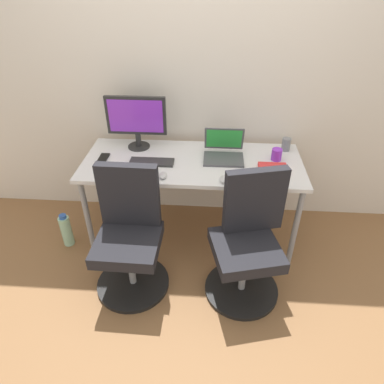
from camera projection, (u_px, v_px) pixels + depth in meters
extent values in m
plane|color=brown|center=(192.00, 233.00, 3.11)|extent=(5.28, 5.28, 0.00)
cube|color=silver|center=(196.00, 73.00, 2.72)|extent=(4.40, 0.04, 2.60)
cube|color=silver|center=(192.00, 163.00, 2.69)|extent=(1.71, 0.69, 0.03)
cylinder|color=gray|center=(88.00, 219.00, 2.71)|extent=(0.04, 0.04, 0.71)
cylinder|color=gray|center=(295.00, 228.00, 2.61)|extent=(0.04, 0.04, 0.71)
cylinder|color=gray|center=(108.00, 179.00, 3.19)|extent=(0.04, 0.04, 0.71)
cylinder|color=gray|center=(284.00, 185.00, 3.10)|extent=(0.04, 0.04, 0.71)
cylinder|color=black|center=(133.00, 283.00, 2.61)|extent=(0.54, 0.54, 0.03)
cylinder|color=gray|center=(131.00, 266.00, 2.51)|extent=(0.05, 0.05, 0.34)
cube|color=black|center=(128.00, 244.00, 2.39)|extent=(0.45, 0.45, 0.09)
cube|color=black|center=(129.00, 195.00, 2.38)|extent=(0.42, 0.08, 0.48)
cylinder|color=black|center=(241.00, 289.00, 2.57)|extent=(0.54, 0.54, 0.03)
cylinder|color=gray|center=(243.00, 272.00, 2.46)|extent=(0.05, 0.05, 0.34)
cube|color=black|center=(246.00, 250.00, 2.34)|extent=(0.53, 0.53, 0.09)
cube|color=black|center=(255.00, 201.00, 2.32)|extent=(0.42, 0.17, 0.48)
cylinder|color=#A5D8B2|center=(66.00, 231.00, 2.92)|extent=(0.09, 0.09, 0.28)
cylinder|color=#2D59B2|center=(63.00, 217.00, 2.83)|extent=(0.06, 0.06, 0.03)
cylinder|color=#262626|center=(139.00, 146.00, 2.88)|extent=(0.18, 0.18, 0.01)
cylinder|color=#262626|center=(138.00, 140.00, 2.84)|extent=(0.04, 0.04, 0.11)
cube|color=#262626|center=(136.00, 116.00, 2.72)|extent=(0.48, 0.03, 0.31)
cube|color=purple|center=(136.00, 116.00, 2.71)|extent=(0.43, 0.00, 0.26)
cube|color=#4C4C51|center=(223.00, 159.00, 2.69)|extent=(0.31, 0.22, 0.02)
cube|color=#4C4C51|center=(224.00, 139.00, 2.74)|extent=(0.31, 0.07, 0.20)
cube|color=green|center=(224.00, 139.00, 2.74)|extent=(0.28, 0.06, 0.17)
cube|color=silver|center=(125.00, 176.00, 2.49)|extent=(0.34, 0.12, 0.02)
cube|color=#2D2D2D|center=(152.00, 162.00, 2.65)|extent=(0.34, 0.12, 0.02)
ellipsoid|color=#B7B7B7|center=(223.00, 179.00, 2.43)|extent=(0.06, 0.10, 0.03)
ellipsoid|color=#B7B7B7|center=(163.00, 175.00, 2.48)|extent=(0.06, 0.10, 0.03)
cylinder|color=purple|center=(277.00, 154.00, 2.68)|extent=(0.08, 0.08, 0.09)
cylinder|color=slate|center=(286.00, 144.00, 2.80)|extent=(0.07, 0.07, 0.10)
cube|color=black|center=(243.00, 179.00, 2.46)|extent=(0.07, 0.14, 0.01)
cube|color=black|center=(103.00, 158.00, 2.72)|extent=(0.07, 0.14, 0.01)
cube|color=red|center=(273.00, 168.00, 2.56)|extent=(0.21, 0.15, 0.03)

